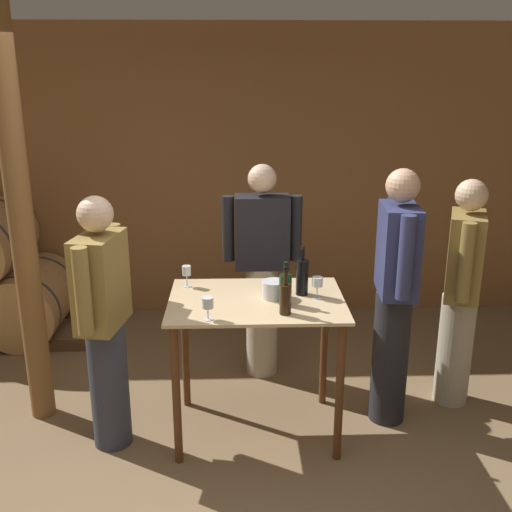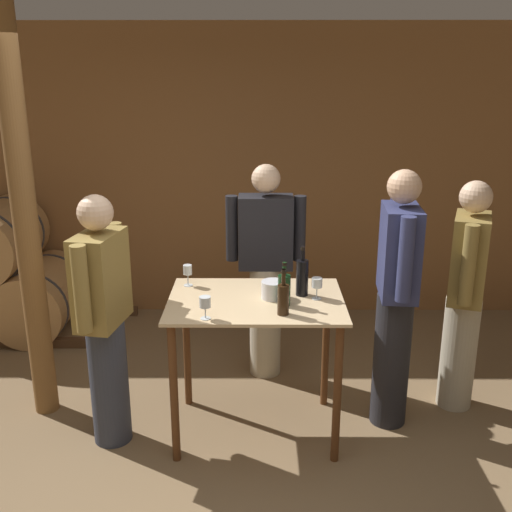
# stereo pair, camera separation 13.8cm
# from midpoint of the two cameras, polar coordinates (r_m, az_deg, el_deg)

# --- Properties ---
(back_wall) EXTENTS (8.40, 0.05, 2.70)m
(back_wall) POSITION_cam_midpoint_polar(r_m,az_deg,el_deg) (5.64, -3.74, 7.71)
(back_wall) COLOR brown
(back_wall) RESTS_ON ground_plane
(tasting_table) EXTENTS (1.09, 0.77, 0.93)m
(tasting_table) POSITION_cam_midpoint_polar(r_m,az_deg,el_deg) (3.79, -1.00, -6.58)
(tasting_table) COLOR #D1B284
(tasting_table) RESTS_ON ground_plane
(wooden_post) EXTENTS (0.16, 0.16, 2.70)m
(wooden_post) POSITION_cam_midpoint_polar(r_m,az_deg,el_deg) (4.09, -22.32, 2.64)
(wooden_post) COLOR brown
(wooden_post) RESTS_ON ground_plane
(wine_bottle_far_left) EXTENTS (0.07, 0.07, 0.28)m
(wine_bottle_far_left) POSITION_cam_midpoint_polar(r_m,az_deg,el_deg) (3.47, 1.69, -3.99)
(wine_bottle_far_left) COLOR black
(wine_bottle_far_left) RESTS_ON tasting_table
(wine_bottle_left) EXTENTS (0.08, 0.08, 0.27)m
(wine_bottle_left) POSITION_cam_midpoint_polar(r_m,az_deg,el_deg) (3.61, 1.72, -3.14)
(wine_bottle_left) COLOR black
(wine_bottle_left) RESTS_ON tasting_table
(wine_bottle_center) EXTENTS (0.08, 0.08, 0.32)m
(wine_bottle_center) POSITION_cam_midpoint_polar(r_m,az_deg,el_deg) (3.77, 3.38, -1.93)
(wine_bottle_center) COLOR black
(wine_bottle_center) RESTS_ON tasting_table
(wine_glass_near_left) EXTENTS (0.06, 0.06, 0.14)m
(wine_glass_near_left) POSITION_cam_midpoint_polar(r_m,az_deg,el_deg) (3.94, -7.63, -1.50)
(wine_glass_near_left) COLOR silver
(wine_glass_near_left) RESTS_ON tasting_table
(wine_glass_near_center) EXTENTS (0.07, 0.07, 0.14)m
(wine_glass_near_center) POSITION_cam_midpoint_polar(r_m,az_deg,el_deg) (3.41, -5.78, -4.54)
(wine_glass_near_center) COLOR silver
(wine_glass_near_center) RESTS_ON tasting_table
(wine_glass_near_right) EXTENTS (0.07, 0.07, 0.14)m
(wine_glass_near_right) POSITION_cam_midpoint_polar(r_m,az_deg,el_deg) (3.72, 4.81, -2.56)
(wine_glass_near_right) COLOR silver
(wine_glass_near_right) RESTS_ON tasting_table
(ice_bucket) EXTENTS (0.15, 0.15, 0.11)m
(ice_bucket) POSITION_cam_midpoint_polar(r_m,az_deg,el_deg) (3.73, 0.64, -3.21)
(ice_bucket) COLOR silver
(ice_bucket) RESTS_ON tasting_table
(person_host) EXTENTS (0.29, 0.58, 1.61)m
(person_host) POSITION_cam_midpoint_polar(r_m,az_deg,el_deg) (3.76, -15.31, -5.92)
(person_host) COLOR #333847
(person_host) RESTS_ON ground_plane
(person_visitor_with_scarf) EXTENTS (0.59, 0.24, 1.65)m
(person_visitor_with_scarf) POSITION_cam_midpoint_polar(r_m,az_deg,el_deg) (4.50, -0.31, -1.10)
(person_visitor_with_scarf) COLOR #B7AD93
(person_visitor_with_scarf) RESTS_ON ground_plane
(person_visitor_bearded) EXTENTS (0.25, 0.59, 1.72)m
(person_visitor_bearded) POSITION_cam_midpoint_polar(r_m,az_deg,el_deg) (3.95, 12.11, -3.53)
(person_visitor_bearded) COLOR #232328
(person_visitor_bearded) RESTS_ON ground_plane
(person_visitor_near_door) EXTENTS (0.34, 0.56, 1.62)m
(person_visitor_near_door) POSITION_cam_midpoint_polar(r_m,az_deg,el_deg) (4.32, 18.09, -3.08)
(person_visitor_near_door) COLOR #B7AD93
(person_visitor_near_door) RESTS_ON ground_plane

